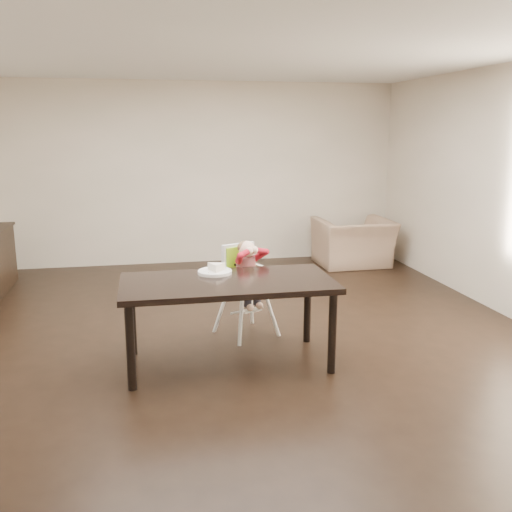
{
  "coord_description": "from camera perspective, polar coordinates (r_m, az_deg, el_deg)",
  "views": [
    {
      "loc": [
        -0.85,
        -5.12,
        2.0
      ],
      "look_at": [
        0.16,
        -0.02,
        0.85
      ],
      "focal_mm": 40.0,
      "sensor_mm": 36.0,
      "label": 1
    }
  ],
  "objects": [
    {
      "name": "ground",
      "position": [
        5.56,
        -1.64,
        -8.57
      ],
      "size": [
        7.0,
        7.0,
        0.0
      ],
      "primitive_type": "plane",
      "color": "black",
      "rests_on": "ground"
    },
    {
      "name": "high_chair",
      "position": [
        5.58,
        -1.13,
        -1.26
      ],
      "size": [
        0.52,
        0.52,
        0.95
      ],
      "rotation": [
        0.0,
        0.0,
        0.41
      ],
      "color": "white",
      "rests_on": "ground"
    },
    {
      "name": "plate",
      "position": [
        5.08,
        -4.09,
        -1.41
      ],
      "size": [
        0.4,
        0.4,
        0.09
      ],
      "rotation": [
        0.0,
        0.0,
        0.4
      ],
      "color": "white",
      "rests_on": "dining_table"
    },
    {
      "name": "armchair",
      "position": [
        8.62,
        9.73,
        2.11
      ],
      "size": [
        1.08,
        0.71,
        0.93
      ],
      "primitive_type": "imported",
      "rotation": [
        0.0,
        0.0,
        3.16
      ],
      "color": "#A18266",
      "rests_on": "ground"
    },
    {
      "name": "room_walls",
      "position": [
        5.19,
        -1.77,
        10.91
      ],
      "size": [
        6.02,
        7.02,
        2.71
      ],
      "color": "beige",
      "rests_on": "ground"
    },
    {
      "name": "dining_table",
      "position": [
        4.87,
        -2.85,
        -3.34
      ],
      "size": [
        1.8,
        0.9,
        0.75
      ],
      "color": "black",
      "rests_on": "ground"
    }
  ]
}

